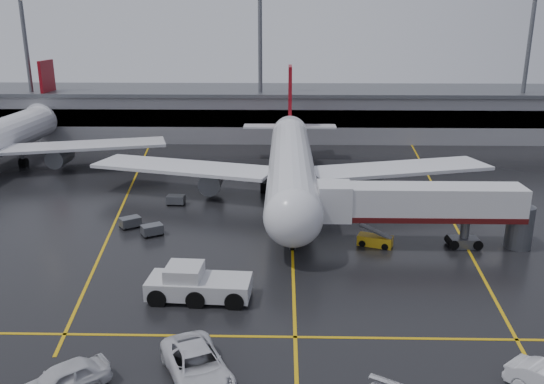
{
  "coord_description": "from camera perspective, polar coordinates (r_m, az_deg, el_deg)",
  "views": [
    {
      "loc": [
        -0.81,
        -54.43,
        20.02
      ],
      "look_at": [
        -2.0,
        -2.0,
        4.0
      ],
      "focal_mm": 36.56,
      "sensor_mm": 36.0,
      "label": 1
    }
  ],
  "objects": [
    {
      "name": "ground",
      "position": [
        58.0,
        2.02,
        -3.22
      ],
      "size": [
        220.0,
        220.0,
        0.0
      ],
      "primitive_type": "plane",
      "color": "black",
      "rests_on": "ground"
    },
    {
      "name": "apron_line_centre",
      "position": [
        58.0,
        2.02,
        -3.21
      ],
      "size": [
        0.25,
        90.0,
        0.02
      ],
      "primitive_type": "cube",
      "color": "gold",
      "rests_on": "ground"
    },
    {
      "name": "apron_line_stop",
      "position": [
        38.12,
        2.4,
        -14.7
      ],
      "size": [
        60.0,
        0.25,
        0.02
      ],
      "primitive_type": "cube",
      "color": "gold",
      "rests_on": "ground"
    },
    {
      "name": "apron_line_left",
      "position": [
        70.15,
        -14.64,
        -0.16
      ],
      "size": [
        9.99,
        69.35,
        0.02
      ],
      "primitive_type": "cube",
      "rotation": [
        0.0,
        0.0,
        0.14
      ],
      "color": "gold",
      "rests_on": "ground"
    },
    {
      "name": "apron_line_right",
      "position": [
        70.04,
        16.82,
        -0.36
      ],
      "size": [
        7.57,
        69.64,
        0.02
      ],
      "primitive_type": "cube",
      "rotation": [
        0.0,
        0.0,
        -0.1
      ],
      "color": "gold",
      "rests_on": "ground"
    },
    {
      "name": "terminal",
      "position": [
        103.57,
        1.75,
        8.26
      ],
      "size": [
        122.0,
        19.0,
        8.6
      ],
      "color": "gray",
      "rests_on": "ground"
    },
    {
      "name": "light_mast_left",
      "position": [
        106.22,
        -23.89,
        12.59
      ],
      "size": [
        3.0,
        1.2,
        25.45
      ],
      "color": "#595B60",
      "rests_on": "ground"
    },
    {
      "name": "light_mast_mid",
      "position": [
        96.68,
        -1.22,
        13.69
      ],
      "size": [
        3.0,
        1.2,
        25.45
      ],
      "color": "#595B60",
      "rests_on": "ground"
    },
    {
      "name": "light_mast_right",
      "position": [
        104.86,
        24.82,
        12.44
      ],
      "size": [
        3.0,
        1.2,
        25.45
      ],
      "color": "#595B60",
      "rests_on": "ground"
    },
    {
      "name": "main_airliner",
      "position": [
        66.06,
        1.97,
        3.13
      ],
      "size": [
        48.8,
        45.6,
        14.1
      ],
      "color": "silver",
      "rests_on": "ground"
    },
    {
      "name": "jet_bridge",
      "position": [
        52.59,
        15.19,
        -1.45
      ],
      "size": [
        19.9,
        3.4,
        6.05
      ],
      "color": "silver",
      "rests_on": "ground"
    },
    {
      "name": "pushback_tractor",
      "position": [
        42.73,
        -7.79,
        -9.46
      ],
      "size": [
        7.92,
        3.76,
        2.77
      ],
      "color": "#BEBEC0",
      "rests_on": "ground"
    },
    {
      "name": "belt_loader",
      "position": [
        53.0,
        10.57,
        -4.93
      ],
      "size": [
        3.45,
        2.38,
        2.02
      ],
      "color": "gold",
      "rests_on": "ground"
    },
    {
      "name": "service_van_a",
      "position": [
        33.99,
        -7.68,
        -17.34
      ],
      "size": [
        5.68,
        7.44,
        1.88
      ],
      "primitive_type": "imported",
      "rotation": [
        0.0,
        0.0,
        0.44
      ],
      "color": "silver",
      "rests_on": "ground"
    },
    {
      "name": "service_van_d",
      "position": [
        34.73,
        -20.79,
        -17.67
      ],
      "size": [
        5.4,
        5.04,
        1.8
      ],
      "primitive_type": "imported",
      "rotation": [
        0.0,
        0.0,
        -0.87
      ],
      "color": "silver",
      "rests_on": "ground"
    },
    {
      "name": "baggage_cart_a",
      "position": [
        55.69,
        -12.24,
        -3.8
      ],
      "size": [
        2.38,
        2.15,
        1.12
      ],
      "color": "#595B60",
      "rests_on": "ground"
    },
    {
      "name": "baggage_cart_b",
      "position": [
        58.32,
        -14.39,
        -3.0
      ],
      "size": [
        2.38,
        2.23,
        1.12
      ],
      "color": "#595B60",
      "rests_on": "ground"
    },
    {
      "name": "baggage_cart_c",
      "position": [
        64.49,
        -9.87,
        -0.78
      ],
      "size": [
        2.04,
        1.36,
        1.12
      ],
      "color": "#595B60",
      "rests_on": "ground"
    }
  ]
}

